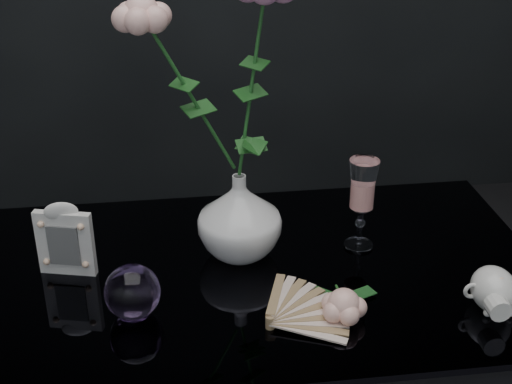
{
  "coord_description": "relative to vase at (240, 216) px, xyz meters",
  "views": [
    {
      "loc": [
        -0.12,
        -0.98,
        1.45
      ],
      "look_at": [
        0.02,
        0.04,
        0.92
      ],
      "focal_mm": 50.0,
      "sensor_mm": 36.0,
      "label": 1
    }
  ],
  "objects": [
    {
      "name": "vase",
      "position": [
        0.0,
        0.0,
        0.0
      ],
      "size": [
        0.17,
        0.17,
        0.16
      ],
      "primitive_type": "imported",
      "rotation": [
        0.0,
        0.0,
        0.11
      ],
      "color": "white",
      "rests_on": "table"
    },
    {
      "name": "wine_glass",
      "position": [
        0.22,
        -0.0,
        0.01
      ],
      "size": [
        0.06,
        0.06,
        0.17
      ],
      "primitive_type": null,
      "rotation": [
        0.0,
        0.0,
        -0.06
      ],
      "color": "white",
      "rests_on": "table"
    },
    {
      "name": "picture_frame",
      "position": [
        -0.3,
        -0.02,
        -0.01
      ],
      "size": [
        0.12,
        0.1,
        0.14
      ],
      "primitive_type": null,
      "rotation": [
        0.0,
        0.0,
        -0.26
      ],
      "color": "silver",
      "rests_on": "table"
    },
    {
      "name": "paperweight",
      "position": [
        -0.19,
        -0.16,
        -0.03
      ],
      "size": [
        0.1,
        0.1,
        0.09
      ],
      "primitive_type": null,
      "rotation": [
        0.0,
        0.0,
        0.17
      ],
      "color": "#9E74BD",
      "rests_on": "table"
    },
    {
      "name": "paper_fan",
      "position": [
        0.02,
        -0.22,
        -0.07
      ],
      "size": [
        0.25,
        0.19,
        0.03
      ],
      "primitive_type": null,
      "rotation": [
        0.0,
        0.0,
        -0.02
      ],
      "color": "beige",
      "rests_on": "table"
    },
    {
      "name": "loose_rose",
      "position": [
        0.14,
        -0.21,
        -0.05
      ],
      "size": [
        0.14,
        0.17,
        0.05
      ],
      "primitive_type": null,
      "rotation": [
        0.0,
        0.0,
        -0.13
      ],
      "color": "#FFB5A4",
      "rests_on": "table"
    },
    {
      "name": "pearl_jar",
      "position": [
        0.38,
        -0.21,
        -0.04
      ],
      "size": [
        0.25,
        0.26,
        0.07
      ],
      "primitive_type": null,
      "rotation": [
        0.0,
        0.0,
        -0.02
      ],
      "color": "silver",
      "rests_on": "table"
    },
    {
      "name": "roses",
      "position": [
        -0.03,
        0.0,
        0.27
      ],
      "size": [
        0.27,
        0.13,
        0.41
      ],
      "color": "#FFB4A8",
      "rests_on": "vase"
    }
  ]
}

